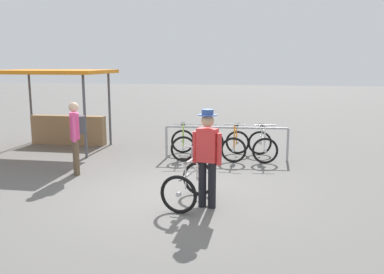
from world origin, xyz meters
The scene contains 10 objects.
ground_plane centered at (0.00, 0.00, 0.00)m, with size 80.00×80.00×0.00m, color #605E5B.
bike_rack_rail centered at (0.63, 3.09, 0.66)m, with size 3.19×0.37×0.88m.
racked_bike_lime centered at (-0.54, 3.15, 0.37)m, with size 0.91×1.24×0.98m.
racked_bike_teal centered at (0.16, 3.22, 0.37)m, with size 0.66×1.11×0.98m.
racked_bike_orange centered at (0.85, 3.29, 0.37)m, with size 0.67×1.12×0.98m.
racked_bike_white centered at (1.55, 3.36, 0.37)m, with size 0.84×1.20×0.97m.
featured_bicycle centered at (0.42, -0.32, 0.49)m, with size 0.82×1.24×1.09m.
person_with_featured_bike centered at (0.74, -0.55, 0.95)m, with size 0.52×0.32×1.72m.
pedestrian_with_backpack centered at (-2.51, 1.00, 0.94)m, with size 0.43×0.48×1.64m.
market_stall centered at (-4.39, 3.73, 1.39)m, with size 3.18×2.41×2.30m.
Camera 1 is at (1.87, -7.32, 2.49)m, focal length 38.31 mm.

